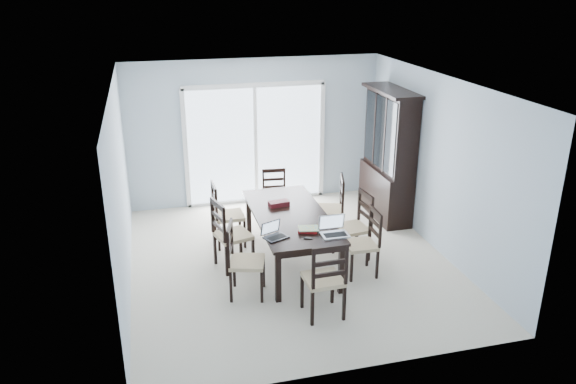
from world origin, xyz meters
The scene contains 24 objects.
floor centered at (0.00, 0.00, 0.00)m, with size 5.00×5.00×0.00m, color silver.
ceiling centered at (0.00, 0.00, 2.60)m, with size 5.00×5.00×0.00m, color white.
back_wall centered at (0.00, 2.50, 1.30)m, with size 4.50×0.02×2.60m, color #A7B9C8.
wall_left centered at (-2.25, 0.00, 1.30)m, with size 0.02×5.00×2.60m, color #A7B9C8.
wall_right centered at (2.25, 0.00, 1.30)m, with size 0.02×5.00×2.60m, color #A7B9C8.
balcony centered at (0.00, 3.50, -0.05)m, with size 4.50×2.00×0.10m, color gray.
railing centered at (0.00, 4.50, 0.55)m, with size 4.50×0.06×1.10m, color #99999E.
dining_table centered at (0.00, 0.00, 0.67)m, with size 1.00×2.20×0.75m.
china_hutch centered at (2.02, 1.25, 1.07)m, with size 0.50×1.38×2.20m.
sliding_door centered at (0.00, 2.48, 1.09)m, with size 2.52×0.05×2.18m.
chair_left_near centered at (-0.86, -0.71, 0.61)m, with size 0.54×0.53×1.15m.
chair_left_mid centered at (-0.91, 0.03, 0.63)m, with size 0.57×0.56×1.20m.
chair_left_far centered at (-0.86, 0.80, 0.61)m, with size 0.45×0.44×1.16m.
chair_right_near centered at (0.94, -0.58, 0.58)m, with size 0.43×0.41×1.09m.
chair_right_mid centered at (1.00, -0.07, 0.61)m, with size 0.49×0.47×1.15m.
chair_right_far centered at (0.86, 0.60, 0.63)m, with size 0.56×0.55×1.18m.
chair_end_near centered at (0.04, -1.51, 0.63)m, with size 0.46×0.47×1.18m.
chair_end_far centered at (0.11, 1.47, 0.55)m, with size 0.43×0.44×1.05m.
laptop_dark centered at (-0.37, -0.70, 0.80)m, with size 0.35×0.30×0.20m.
laptop_silver centered at (0.38, -0.82, 0.81)m, with size 0.36×0.25×0.24m.
book_stack centered at (0.08, -0.60, 0.77)m, with size 0.31×0.25×0.04m.
cell_phone centered at (0.02, -0.82, 0.76)m, with size 0.11×0.05×0.01m, color black.
game_box centered at (-0.09, 0.34, 0.79)m, with size 0.29×0.15×0.07m, color #4B0F0F.
hot_tub centered at (-0.21, 3.68, 0.49)m, with size 1.99×1.80×0.98m.
Camera 1 is at (-1.84, -7.04, 3.87)m, focal length 35.00 mm.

